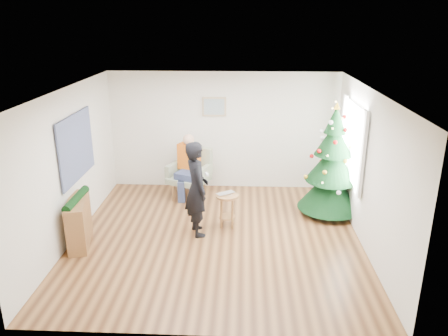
{
  "coord_description": "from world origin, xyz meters",
  "views": [
    {
      "loc": [
        0.45,
        -6.85,
        3.71
      ],
      "look_at": [
        0.1,
        0.6,
        1.1
      ],
      "focal_mm": 35.0,
      "sensor_mm": 36.0,
      "label": 1
    }
  ],
  "objects_px": {
    "stool": "(227,210)",
    "armchair": "(190,178)",
    "standing_man": "(197,189)",
    "christmas_tree": "(332,165)",
    "console": "(79,222)"
  },
  "relations": [
    {
      "from": "standing_man",
      "to": "armchair",
      "type": "bearing_deg",
      "value": -9.88
    },
    {
      "from": "standing_man",
      "to": "console",
      "type": "distance_m",
      "value": 2.08
    },
    {
      "from": "stool",
      "to": "armchair",
      "type": "distance_m",
      "value": 1.67
    },
    {
      "from": "christmas_tree",
      "to": "console",
      "type": "xyz_separation_m",
      "value": [
        -4.48,
        -1.43,
        -0.6
      ]
    },
    {
      "from": "console",
      "to": "standing_man",
      "type": "bearing_deg",
      "value": -0.16
    },
    {
      "from": "christmas_tree",
      "to": "stool",
      "type": "relative_size",
      "value": 3.57
    },
    {
      "from": "christmas_tree",
      "to": "standing_man",
      "type": "distance_m",
      "value": 2.69
    },
    {
      "from": "stool",
      "to": "standing_man",
      "type": "relative_size",
      "value": 0.36
    },
    {
      "from": "stool",
      "to": "console",
      "type": "height_order",
      "value": "console"
    },
    {
      "from": "stool",
      "to": "standing_man",
      "type": "bearing_deg",
      "value": -149.71
    },
    {
      "from": "armchair",
      "to": "standing_man",
      "type": "distance_m",
      "value": 1.84
    },
    {
      "from": "console",
      "to": "armchair",
      "type": "bearing_deg",
      "value": 40.06
    },
    {
      "from": "armchair",
      "to": "console",
      "type": "height_order",
      "value": "armchair"
    },
    {
      "from": "stool",
      "to": "armchair",
      "type": "height_order",
      "value": "armchair"
    },
    {
      "from": "christmas_tree",
      "to": "standing_man",
      "type": "xyz_separation_m",
      "value": [
        -2.51,
        -0.97,
        -0.15
      ]
    }
  ]
}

